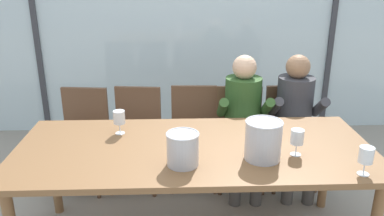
% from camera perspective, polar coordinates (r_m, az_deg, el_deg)
% --- Properties ---
extents(ground, '(14.00, 14.00, 0.00)m').
position_cam_1_polar(ground, '(3.89, -0.37, -9.56)').
color(ground, '#9E9384').
extents(window_glass_panel, '(7.60, 0.03, 2.60)m').
position_cam_1_polar(window_glass_panel, '(4.60, -0.88, 12.24)').
color(window_glass_panel, silver).
rests_on(window_glass_panel, ground).
extents(window_mullion_left, '(0.06, 0.06, 2.60)m').
position_cam_1_polar(window_mullion_left, '(4.86, -21.92, 11.25)').
color(window_mullion_left, '#38383D').
rests_on(window_mullion_left, ground).
extents(window_mullion_right, '(0.06, 0.06, 2.60)m').
position_cam_1_polar(window_mullion_right, '(4.93, 19.87, 11.61)').
color(window_mullion_right, '#38383D').
rests_on(window_mullion_right, ground).
extents(hillside_vineyard, '(13.60, 2.40, 1.97)m').
position_cam_1_polar(hillside_vineyard, '(8.02, -1.46, 13.28)').
color(hillside_vineyard, '#568942').
rests_on(hillside_vineyard, ground).
extents(dining_table, '(2.40, 1.03, 0.77)m').
position_cam_1_polar(dining_table, '(2.68, 0.29, -6.98)').
color(dining_table, brown).
rests_on(dining_table, ground).
extents(chair_near_curtain, '(0.49, 0.49, 0.89)m').
position_cam_1_polar(chair_near_curtain, '(3.68, -15.57, -3.10)').
color(chair_near_curtain, brown).
rests_on(chair_near_curtain, ground).
extents(chair_left_of_center, '(0.48, 0.48, 0.89)m').
position_cam_1_polar(chair_left_of_center, '(3.61, -8.05, -3.04)').
color(chair_left_of_center, brown).
rests_on(chair_left_of_center, ground).
extents(chair_center, '(0.46, 0.46, 0.89)m').
position_cam_1_polar(chair_center, '(3.60, 0.28, -2.85)').
color(chair_center, brown).
rests_on(chair_center, ground).
extents(chair_right_of_center, '(0.45, 0.45, 0.89)m').
position_cam_1_polar(chair_right_of_center, '(3.61, 6.94, -2.94)').
color(chair_right_of_center, brown).
rests_on(chair_right_of_center, ground).
extents(chair_near_window_right, '(0.45, 0.45, 0.89)m').
position_cam_1_polar(chair_near_window_right, '(3.72, 14.05, -2.73)').
color(chair_near_window_right, brown).
rests_on(chair_near_window_right, ground).
extents(person_olive_shirt, '(0.47, 0.62, 1.21)m').
position_cam_1_polar(person_olive_shirt, '(3.45, 7.53, -1.01)').
color(person_olive_shirt, '#2D5123').
rests_on(person_olive_shirt, ground).
extents(person_charcoal_jacket, '(0.48, 0.63, 1.21)m').
position_cam_1_polar(person_charcoal_jacket, '(3.55, 14.90, -0.88)').
color(person_charcoal_jacket, '#38383D').
rests_on(person_charcoal_jacket, ground).
extents(ice_bucket_primary, '(0.23, 0.23, 0.25)m').
position_cam_1_polar(ice_bucket_primary, '(2.48, 10.35, -4.56)').
color(ice_bucket_primary, '#B7B7BC').
rests_on(ice_bucket_primary, dining_table).
extents(ice_bucket_secondary, '(0.20, 0.20, 0.21)m').
position_cam_1_polar(ice_bucket_secondary, '(2.37, -1.36, -5.93)').
color(ice_bucket_secondary, '#B7B7BC').
rests_on(ice_bucket_secondary, dining_table).
extents(wine_glass_by_left_taster, '(0.08, 0.08, 0.17)m').
position_cam_1_polar(wine_glass_by_left_taster, '(2.47, 24.06, -6.44)').
color(wine_glass_by_left_taster, silver).
rests_on(wine_glass_by_left_taster, dining_table).
extents(wine_glass_near_bucket, '(0.08, 0.08, 0.17)m').
position_cam_1_polar(wine_glass_near_bucket, '(2.85, -10.58, -1.49)').
color(wine_glass_near_bucket, silver).
rests_on(wine_glass_near_bucket, dining_table).
extents(wine_glass_center_pour, '(0.08, 0.08, 0.17)m').
position_cam_1_polar(wine_glass_center_pour, '(2.58, 15.09, -4.25)').
color(wine_glass_center_pour, silver).
rests_on(wine_glass_center_pour, dining_table).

